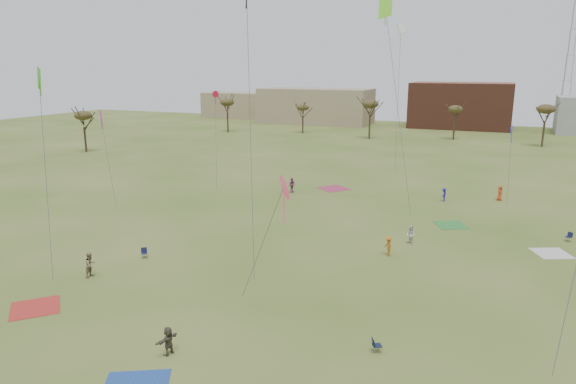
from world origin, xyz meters
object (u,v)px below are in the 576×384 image
at_px(camp_chair_center, 377,348).
at_px(camp_chair_right, 568,239).
at_px(camp_chair_left, 144,255).
at_px(radio_tower, 570,54).

xyz_separation_m(camp_chair_center, camp_chair_right, (12.08, 26.29, 0.00)).
bearing_deg(camp_chair_left, radio_tower, 30.06).
relative_size(camp_chair_left, camp_chair_right, 1.00).
height_order(camp_chair_center, camp_chair_right, same).
bearing_deg(camp_chair_center, camp_chair_right, -55.80).
relative_size(camp_chair_left, radio_tower, 0.02).
bearing_deg(radio_tower, camp_chair_right, -93.83).
distance_m(camp_chair_right, radio_tower, 102.00).
bearing_deg(camp_chair_right, radio_tower, 123.59).
bearing_deg(radio_tower, camp_chair_center, -98.46).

